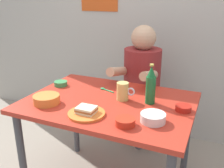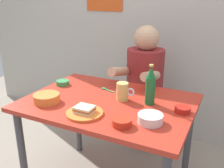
{
  "view_description": "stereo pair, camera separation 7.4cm",
  "coord_description": "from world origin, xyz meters",
  "px_view_note": "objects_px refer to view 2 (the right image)",
  "views": [
    {
      "loc": [
        0.64,
        -1.4,
        1.41
      ],
      "look_at": [
        0.0,
        0.05,
        0.84
      ],
      "focal_mm": 40.45,
      "sensor_mm": 36.0,
      "label": 1
    },
    {
      "loc": [
        0.71,
        -1.37,
        1.41
      ],
      "look_at": [
        0.0,
        0.05,
        0.84
      ],
      "focal_mm": 40.45,
      "sensor_mm": 36.0,
      "label": 2
    }
  ],
  "objects_px": {
    "plate_orange": "(85,113)",
    "beer_mug": "(123,91)",
    "stool": "(143,116)",
    "rice_bowl_white": "(150,118)",
    "sandwich": "(84,109)",
    "dining_table": "(109,113)",
    "beer_bottle": "(150,86)",
    "person_seated": "(145,73)"
  },
  "relations": [
    {
      "from": "plate_orange",
      "to": "dining_table",
      "type": "bearing_deg",
      "value": 82.01
    },
    {
      "from": "dining_table",
      "to": "plate_orange",
      "type": "bearing_deg",
      "value": -97.99
    },
    {
      "from": "person_seated",
      "to": "beer_mug",
      "type": "distance_m",
      "value": 0.57
    },
    {
      "from": "stool",
      "to": "beer_bottle",
      "type": "height_order",
      "value": "beer_bottle"
    },
    {
      "from": "rice_bowl_white",
      "to": "beer_mug",
      "type": "bearing_deg",
      "value": 139.98
    },
    {
      "from": "sandwich",
      "to": "rice_bowl_white",
      "type": "distance_m",
      "value": 0.39
    },
    {
      "from": "beer_bottle",
      "to": "beer_mug",
      "type": "bearing_deg",
      "value": -173.85
    },
    {
      "from": "plate_orange",
      "to": "beer_mug",
      "type": "distance_m",
      "value": 0.32
    },
    {
      "from": "plate_orange",
      "to": "beer_bottle",
      "type": "bearing_deg",
      "value": 46.82
    },
    {
      "from": "stool",
      "to": "rice_bowl_white",
      "type": "height_order",
      "value": "rice_bowl_white"
    },
    {
      "from": "beer_bottle",
      "to": "stool",
      "type": "bearing_deg",
      "value": 112.06
    },
    {
      "from": "plate_orange",
      "to": "beer_mug",
      "type": "relative_size",
      "value": 1.75
    },
    {
      "from": "beer_mug",
      "to": "beer_bottle",
      "type": "relative_size",
      "value": 0.48
    },
    {
      "from": "dining_table",
      "to": "person_seated",
      "type": "height_order",
      "value": "person_seated"
    },
    {
      "from": "person_seated",
      "to": "sandwich",
      "type": "distance_m",
      "value": 0.87
    },
    {
      "from": "stool",
      "to": "beer_bottle",
      "type": "relative_size",
      "value": 1.72
    },
    {
      "from": "beer_mug",
      "to": "plate_orange",
      "type": "bearing_deg",
      "value": -111.15
    },
    {
      "from": "stool",
      "to": "sandwich",
      "type": "height_order",
      "value": "sandwich"
    },
    {
      "from": "sandwich",
      "to": "beer_bottle",
      "type": "relative_size",
      "value": 0.42
    },
    {
      "from": "person_seated",
      "to": "sandwich",
      "type": "bearing_deg",
      "value": -94.46
    },
    {
      "from": "plate_orange",
      "to": "beer_mug",
      "type": "height_order",
      "value": "beer_mug"
    },
    {
      "from": "beer_mug",
      "to": "rice_bowl_white",
      "type": "xyz_separation_m",
      "value": [
        0.27,
        -0.22,
        -0.03
      ]
    },
    {
      "from": "stool",
      "to": "beer_mug",
      "type": "xyz_separation_m",
      "value": [
        0.05,
        -0.58,
        0.45
      ]
    },
    {
      "from": "dining_table",
      "to": "plate_orange",
      "type": "distance_m",
      "value": 0.27
    },
    {
      "from": "dining_table",
      "to": "rice_bowl_white",
      "type": "height_order",
      "value": "rice_bowl_white"
    },
    {
      "from": "beer_mug",
      "to": "rice_bowl_white",
      "type": "relative_size",
      "value": 0.9
    },
    {
      "from": "dining_table",
      "to": "stool",
      "type": "height_order",
      "value": "dining_table"
    },
    {
      "from": "person_seated",
      "to": "beer_bottle",
      "type": "relative_size",
      "value": 2.75
    },
    {
      "from": "sandwich",
      "to": "beer_mug",
      "type": "height_order",
      "value": "beer_mug"
    },
    {
      "from": "stool",
      "to": "rice_bowl_white",
      "type": "bearing_deg",
      "value": -68.76
    },
    {
      "from": "beer_mug",
      "to": "beer_bottle",
      "type": "xyz_separation_m",
      "value": [
        0.18,
        0.02,
        0.06
      ]
    },
    {
      "from": "dining_table",
      "to": "rice_bowl_white",
      "type": "bearing_deg",
      "value": -26.59
    },
    {
      "from": "dining_table",
      "to": "person_seated",
      "type": "relative_size",
      "value": 1.53
    },
    {
      "from": "plate_orange",
      "to": "rice_bowl_white",
      "type": "bearing_deg",
      "value": 10.65
    },
    {
      "from": "dining_table",
      "to": "beer_mug",
      "type": "relative_size",
      "value": 8.73
    },
    {
      "from": "plate_orange",
      "to": "sandwich",
      "type": "distance_m",
      "value": 0.02
    },
    {
      "from": "person_seated",
      "to": "beer_bottle",
      "type": "height_order",
      "value": "person_seated"
    },
    {
      "from": "stool",
      "to": "plate_orange",
      "type": "distance_m",
      "value": 0.96
    },
    {
      "from": "person_seated",
      "to": "rice_bowl_white",
      "type": "height_order",
      "value": "person_seated"
    },
    {
      "from": "plate_orange",
      "to": "stool",
      "type": "bearing_deg",
      "value": 85.6
    },
    {
      "from": "stool",
      "to": "person_seated",
      "type": "distance_m",
      "value": 0.42
    },
    {
      "from": "rice_bowl_white",
      "to": "sandwich",
      "type": "bearing_deg",
      "value": -169.35
    }
  ]
}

